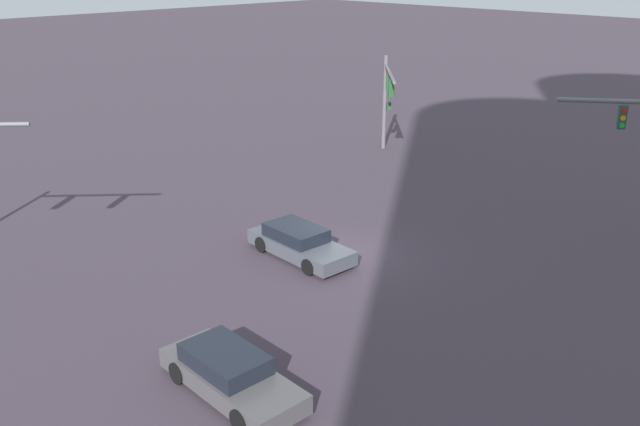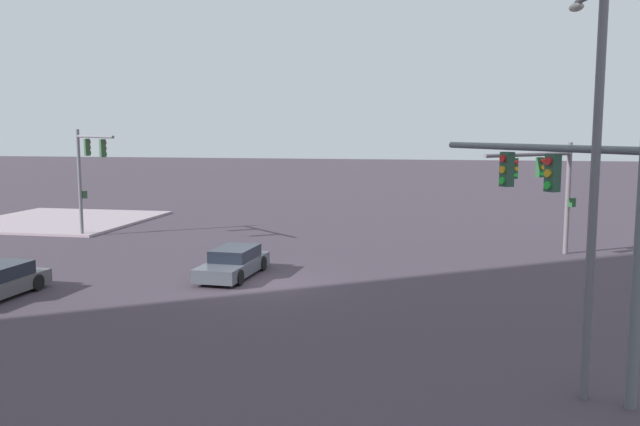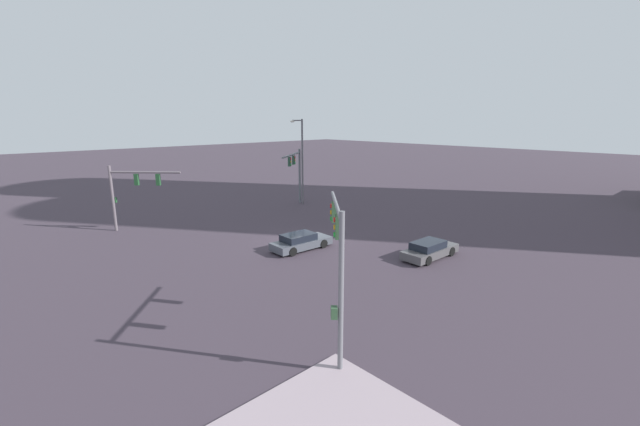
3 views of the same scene
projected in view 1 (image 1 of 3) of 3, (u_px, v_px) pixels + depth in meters
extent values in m
plane|color=#3D333D|center=(342.00, 254.00, 27.43)|extent=(232.89, 232.89, 0.00)
cube|color=#274B37|center=(622.00, 117.00, 27.32)|extent=(0.40, 0.41, 0.95)
cylinder|color=red|center=(624.00, 110.00, 27.07)|extent=(0.17, 0.20, 0.20)
cylinder|color=orange|center=(623.00, 118.00, 27.18)|extent=(0.17, 0.20, 0.20)
cylinder|color=green|center=(622.00, 126.00, 27.28)|extent=(0.17, 0.20, 0.20)
cylinder|color=#665C63|center=(385.00, 103.00, 41.41)|extent=(0.24, 0.24, 5.58)
cylinder|color=#665C63|center=(390.00, 73.00, 37.83)|extent=(4.41, 4.28, 0.18)
cube|color=#1F4C28|center=(388.00, 82.00, 38.76)|extent=(0.41, 0.41, 0.95)
cylinder|color=red|center=(391.00, 77.00, 38.65)|extent=(0.19, 0.18, 0.20)
cylinder|color=orange|center=(391.00, 82.00, 38.76)|extent=(0.19, 0.18, 0.20)
cylinder|color=green|center=(391.00, 87.00, 38.86)|extent=(0.19, 0.18, 0.20)
cube|color=#1F4C28|center=(391.00, 88.00, 37.04)|extent=(0.41, 0.41, 0.95)
cylinder|color=red|center=(394.00, 82.00, 36.93)|extent=(0.19, 0.18, 0.20)
cylinder|color=orange|center=(394.00, 88.00, 37.04)|extent=(0.19, 0.18, 0.20)
cylinder|color=green|center=(394.00, 94.00, 37.14)|extent=(0.19, 0.18, 0.20)
cube|color=#1F4C28|center=(389.00, 106.00, 41.46)|extent=(0.38, 0.38, 0.44)
cube|color=#4D4A4D|center=(232.00, 380.00, 18.59)|extent=(1.86, 4.65, 0.55)
cube|color=black|center=(225.00, 359.00, 18.59)|extent=(1.58, 2.44, 0.50)
cylinder|color=black|center=(289.00, 394.00, 18.16)|extent=(0.24, 0.65, 0.64)
cylinder|color=black|center=(240.00, 420.00, 17.15)|extent=(0.24, 0.65, 0.64)
cylinder|color=black|center=(225.00, 352.00, 20.11)|extent=(0.24, 0.65, 0.64)
cylinder|color=black|center=(178.00, 373.00, 19.09)|extent=(0.24, 0.65, 0.64)
cube|color=#484C55|center=(301.00, 247.00, 27.01)|extent=(1.99, 4.68, 0.55)
cube|color=black|center=(296.00, 232.00, 27.02)|extent=(1.66, 2.46, 0.50)
cylinder|color=black|center=(341.00, 255.00, 26.57)|extent=(0.25, 0.65, 0.64)
cylinder|color=black|center=(309.00, 267.00, 25.55)|extent=(0.25, 0.65, 0.64)
cylinder|color=black|center=(293.00, 234.00, 28.55)|extent=(0.25, 0.65, 0.64)
cylinder|color=black|center=(262.00, 244.00, 27.53)|extent=(0.25, 0.65, 0.64)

